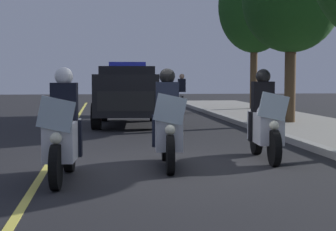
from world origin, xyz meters
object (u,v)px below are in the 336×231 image
police_suv (128,92)px  tree_far_back (291,1)px  cyclist_background (182,94)px  tree_behind_suv (254,6)px  police_motorcycle_lead_right (168,127)px  police_motorcycle_lead_left (63,134)px  police_motorcycle_trailing (265,123)px

police_suv → tree_far_back: (0.73, 5.23, 2.92)m
cyclist_background → tree_far_back: tree_far_back is taller
police_suv → tree_behind_suv: tree_behind_suv is taller
police_motorcycle_lead_right → tree_far_back: 9.78m
police_motorcycle_lead_left → cyclist_background: (-14.63, 3.93, 0.14)m
cyclist_background → police_motorcycle_lead_left: bearing=-15.0°
police_motorcycle_trailing → cyclist_background: size_ratio=1.22×
police_suv → police_motorcycle_trailing: bearing=15.7°
police_motorcycle_lead_left → cyclist_background: size_ratio=1.22×
police_motorcycle_lead_left → police_motorcycle_trailing: size_ratio=1.00×
tree_far_back → tree_behind_suv: bearing=173.3°
cyclist_background → tree_behind_suv: size_ratio=0.26×
police_motorcycle_lead_left → police_motorcycle_trailing: 3.98m
tree_behind_suv → police_motorcycle_trailing: bearing=-14.8°
police_motorcycle_lead_left → police_suv: 9.65m
police_motorcycle_lead_left → police_suv: (-9.54, 1.41, 0.37)m
police_motorcycle_lead_left → police_motorcycle_lead_right: size_ratio=1.00×
police_motorcycle_lead_left → cyclist_background: bearing=165.0°
police_motorcycle_lead_right → police_suv: bearing=-177.9°
police_motorcycle_lead_left → cyclist_background: police_motorcycle_lead_left is taller
police_motorcycle_trailing → police_motorcycle_lead_left: bearing=-66.1°
tree_behind_suv → tree_far_back: bearing=-6.7°
police_motorcycle_lead_left → tree_behind_suv: bearing=155.3°
police_suv → police_motorcycle_lead_right: bearing=2.1°
police_motorcycle_lead_right → cyclist_background: bearing=170.8°
police_motorcycle_lead_left → police_motorcycle_lead_right: same height
tree_far_back → tree_behind_suv: 7.60m
police_motorcycle_trailing → tree_far_back: 8.47m
police_motorcycle_trailing → tree_behind_suv: size_ratio=0.31×
police_motorcycle_lead_left → tree_behind_suv: 18.42m
police_motorcycle_lead_right → tree_behind_suv: bearing=159.3°
police_motorcycle_lead_right → cyclist_background: (-13.61, 2.20, 0.14)m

